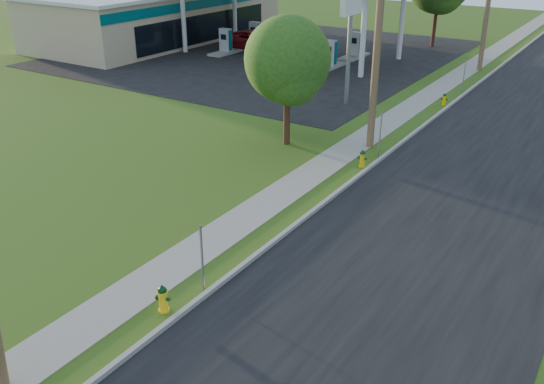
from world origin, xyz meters
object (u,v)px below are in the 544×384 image
(price_pylon, at_px, (352,2))
(fuel_pump_ne, at_px, (330,57))
(fuel_pump_se, at_px, (355,48))
(car_red, at_px, (254,40))
(tree_verge, at_px, (289,64))
(hydrant_mid, at_px, (362,159))
(hydrant_far, at_px, (444,99))
(hydrant_near, at_px, (163,299))
(fuel_pump_nw, at_px, (226,44))
(utility_pole_mid, at_px, (378,34))
(fuel_pump_sw, at_px, (255,37))

(price_pylon, bearing_deg, fuel_pump_ne, 123.69)
(fuel_pump_ne, distance_m, fuel_pump_se, 4.00)
(price_pylon, relative_size, car_red, 1.28)
(fuel_pump_ne, distance_m, price_pylon, 10.17)
(fuel_pump_ne, xyz_separation_m, car_red, (-8.08, 2.53, 0.02))
(fuel_pump_se, distance_m, tree_verge, 19.84)
(hydrant_mid, height_order, hydrant_far, hydrant_mid)
(hydrant_near, height_order, car_red, car_red)
(fuel_pump_nw, bearing_deg, car_red, 70.04)
(fuel_pump_ne, xyz_separation_m, hydrant_mid, (9.62, -15.39, -0.36))
(utility_pole_mid, bearing_deg, tree_verge, -151.06)
(fuel_pump_nw, relative_size, fuel_pump_sw, 1.00)
(price_pylon, height_order, hydrant_far, price_pylon)
(utility_pole_mid, distance_m, price_pylon, 6.76)
(utility_pole_mid, relative_size, fuel_pump_se, 3.06)
(utility_pole_mid, height_order, hydrant_mid, utility_pole_mid)
(utility_pole_mid, height_order, fuel_pump_ne, utility_pole_mid)
(fuel_pump_ne, height_order, fuel_pump_se, same)
(hydrant_mid, bearing_deg, fuel_pump_ne, 122.02)
(price_pylon, xyz_separation_m, hydrant_mid, (4.62, -7.89, -5.07))
(fuel_pump_se, distance_m, hydrant_near, 32.51)
(hydrant_mid, xyz_separation_m, hydrant_far, (-0.01, 10.69, -0.04))
(hydrant_near, bearing_deg, utility_pole_mid, 92.37)
(hydrant_near, bearing_deg, fuel_pump_se, 106.96)
(fuel_pump_nw, bearing_deg, utility_pole_mid, -35.99)
(fuel_pump_se, bearing_deg, hydrant_mid, -63.61)
(utility_pole_mid, relative_size, fuel_pump_ne, 3.06)
(fuel_pump_sw, bearing_deg, hydrant_mid, -46.16)
(utility_pole_mid, distance_m, tree_verge, 3.91)
(utility_pole_mid, xyz_separation_m, price_pylon, (-3.90, 5.50, 0.48))
(hydrant_far, bearing_deg, fuel_pump_se, 137.83)
(price_pylon, height_order, tree_verge, price_pylon)
(fuel_pump_se, distance_m, hydrant_far, 12.97)
(fuel_pump_se, xyz_separation_m, hydrant_near, (9.48, -31.10, -0.34))
(car_red, bearing_deg, fuel_pump_ne, -113.06)
(car_red, bearing_deg, price_pylon, -133.15)
(fuel_pump_se, bearing_deg, fuel_pump_sw, 180.00)
(car_red, bearing_deg, fuel_pump_nw, 154.36)
(fuel_pump_ne, distance_m, tree_verge, 16.11)
(hydrant_mid, bearing_deg, car_red, 134.65)
(fuel_pump_se, relative_size, tree_verge, 0.56)
(fuel_pump_nw, bearing_deg, fuel_pump_ne, 0.00)
(utility_pole_mid, distance_m, fuel_pump_sw, 25.05)
(fuel_pump_nw, xyz_separation_m, car_red, (0.92, 2.53, 0.02))
(utility_pole_mid, xyz_separation_m, hydrant_mid, (0.72, -2.39, -4.59))
(hydrant_mid, bearing_deg, fuel_pump_nw, 140.43)
(fuel_pump_ne, height_order, hydrant_far, fuel_pump_ne)
(hydrant_near, xyz_separation_m, hydrant_mid, (0.14, 11.70, -0.02))
(fuel_pump_ne, distance_m, hydrant_near, 28.71)
(tree_verge, relative_size, hydrant_far, 8.51)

